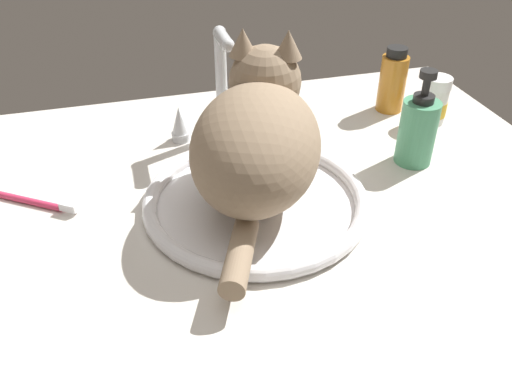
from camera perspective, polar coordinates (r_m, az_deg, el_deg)
countertop at (r=80.14cm, az=-3.47°, el=-2.76°), size 113.84×77.25×3.00cm
sink_basin at (r=77.57cm, az=0.00°, el=-1.87°), size 33.07×33.07×2.16cm
faucet at (r=92.55cm, az=-3.61°, el=9.04°), size 18.58×9.08×19.82cm
cat at (r=73.93cm, az=0.20°, el=5.19°), size 26.43×35.78×20.79cm
soap_pump_bottle at (r=89.25cm, az=17.00°, el=5.48°), size 5.96×5.96×16.00cm
amber_bottle at (r=105.92cm, az=14.48°, el=10.57°), size 5.10×5.10×12.54cm
pill_bottle at (r=103.93cm, az=18.62°, el=8.29°), size 5.02×5.02×8.93cm
toothbrush at (r=84.66cm, az=-22.98°, el=-1.79°), size 14.28×10.11×1.70cm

